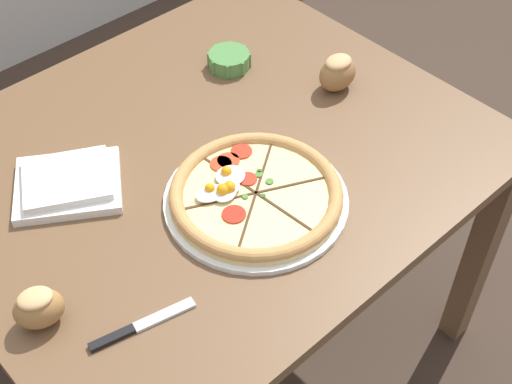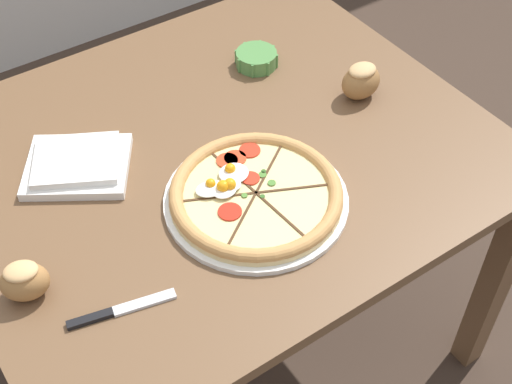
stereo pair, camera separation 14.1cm
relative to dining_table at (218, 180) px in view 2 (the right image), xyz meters
name	(u,v)px [view 2 (the right image)]	position (x,y,z in m)	size (l,w,h in m)	color
ground_plane	(226,335)	(0.00, 0.00, -0.64)	(12.00, 12.00, 0.00)	#3D2D23
dining_table	(218,180)	(0.00, 0.00, 0.00)	(1.16, 0.98, 0.74)	brown
pizza	(255,195)	(-0.02, -0.18, 0.12)	(0.37, 0.37, 0.05)	white
ramekin_bowl	(256,58)	(0.24, 0.20, 0.12)	(0.11, 0.11, 0.04)	#4C8442
napkin_folded	(77,164)	(-0.27, 0.11, 0.12)	(0.27, 0.27, 0.04)	silver
bread_piece_near	(361,81)	(0.37, -0.04, 0.15)	(0.10, 0.07, 0.09)	olive
bread_piece_mid	(24,281)	(-0.48, -0.14, 0.14)	(0.11, 0.09, 0.08)	#A3703D
knife_main	(121,310)	(-0.36, -0.26, 0.11)	(0.19, 0.06, 0.01)	silver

